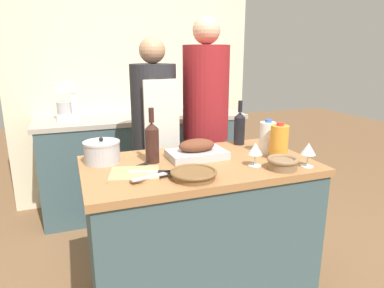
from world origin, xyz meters
The scene contains 22 objects.
kitchen_island centered at (0.00, 0.00, 0.46)m, with size 1.28×0.73×0.91m.
back_counter centered at (0.00, 1.48, 0.46)m, with size 1.95×0.60×0.93m.
back_wall centered at (0.00, 1.83, 1.27)m, with size 2.45×0.10×2.55m.
roasting_pan centered at (0.02, 0.08, 0.96)m, with size 0.34×0.22×0.11m.
wicker_basket centered at (-0.12, -0.23, 0.94)m, with size 0.23×0.23×0.04m.
cutting_board centered at (-0.38, -0.09, 0.92)m, with size 0.29×0.26×0.02m.
stock_pot centered at (-0.51, 0.19, 0.97)m, with size 0.20×0.20×0.15m.
mixing_bowl centered at (0.38, -0.26, 0.95)m, with size 0.17×0.17×0.06m.
juice_jug centered at (0.46, -0.10, 1.01)m, with size 0.10×0.10×0.22m.
milk_jug centered at (0.46, 0.03, 1.01)m, with size 0.10×0.10×0.21m.
wine_bottle_green centered at (-0.24, 0.09, 1.04)m, with size 0.08×0.08×0.31m.
wine_bottle_dark centered at (0.40, 0.28, 1.03)m, with size 0.07×0.07×0.30m.
wine_glass_left centered at (0.26, -0.16, 1.01)m, with size 0.08×0.08×0.13m.
wine_glass_right centered at (0.53, -0.27, 1.01)m, with size 0.08×0.08×0.13m.
knife_chef centered at (-0.26, -0.17, 0.93)m, with size 0.30×0.10×0.01m.
knife_paring centered at (-0.36, 0.02, 0.92)m, with size 0.22×0.15×0.01m.
knife_bread centered at (-0.29, -0.12, 0.93)m, with size 0.23×0.11×0.01m.
stand_mixer centered at (-0.67, 1.47, 1.07)m, with size 0.18×0.14×0.34m.
condiment_bottle_tall centered at (0.11, 1.59, 1.01)m, with size 0.05×0.05×0.18m.
condiment_bottle_short centered at (0.38, 1.64, 0.99)m, with size 0.05×0.05×0.14m.
person_cook_aproned centered at (-0.07, 0.74, 0.90)m, with size 0.34×0.35×1.62m.
person_cook_guest centered at (0.34, 0.72, 0.98)m, with size 0.35×0.35×1.77m.
Camera 1 is at (-0.67, -1.71, 1.51)m, focal length 32.00 mm.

